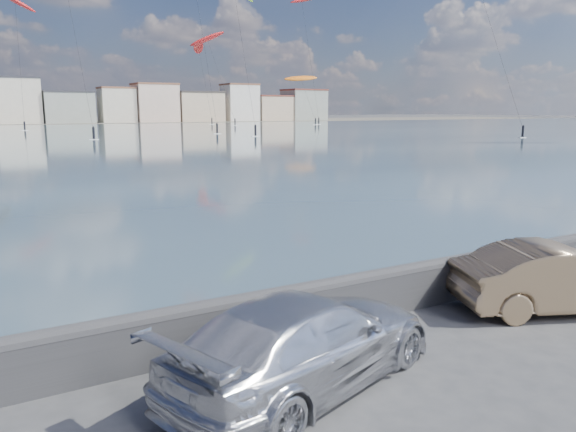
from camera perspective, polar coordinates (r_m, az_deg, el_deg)
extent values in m
plane|color=#333335|center=(9.49, 7.28, -17.83)|extent=(700.00, 700.00, 0.00)
cube|color=#28282B|center=(11.36, -1.09, -10.27)|extent=(400.00, 0.35, 0.90)
cylinder|color=#28282B|center=(11.20, -1.09, -8.12)|extent=(400.00, 0.36, 0.36)
cube|color=beige|center=(193.25, -25.82, 10.44)|extent=(13.00, 10.00, 13.50)
cube|color=#2D2D33|center=(193.46, -26.00, 12.52)|extent=(13.26, 10.20, 0.60)
cube|color=gray|center=(194.99, -21.47, 10.17)|extent=(15.00, 12.00, 9.50)
cube|color=#2D2D33|center=(195.06, -21.57, 11.65)|extent=(15.30, 12.24, 0.60)
cube|color=beige|center=(198.02, -16.98, 10.66)|extent=(11.00, 9.00, 11.00)
cube|color=brown|center=(198.13, -17.08, 12.33)|extent=(11.22, 9.18, 0.60)
cube|color=beige|center=(201.45, -13.33, 11.04)|extent=(14.00, 11.00, 12.50)
cube|color=brown|center=(201.61, -13.42, 12.90)|extent=(14.28, 11.22, 0.60)
cube|color=#CCB293|center=(206.52, -9.13, 10.84)|extent=(16.00, 12.00, 10.00)
cube|color=#383330|center=(206.60, -9.18, 12.30)|extent=(16.32, 12.24, 0.60)
cube|color=white|center=(213.05, -4.92, 11.33)|extent=(12.00, 10.00, 13.00)
cube|color=brown|center=(213.22, -4.95, 13.16)|extent=(12.24, 10.20, 0.60)
cube|color=#CCB293|center=(219.16, -1.67, 10.83)|extent=(14.00, 11.00, 9.00)
cube|color=brown|center=(219.21, -1.67, 12.08)|extent=(14.28, 11.22, 0.60)
cube|color=gray|center=(226.44, 1.62, 11.14)|extent=(15.00, 12.00, 11.50)
cube|color=brown|center=(226.56, 1.63, 12.67)|extent=(15.30, 12.24, 0.60)
imported|color=silver|center=(9.47, 1.75, -12.55)|extent=(5.81, 3.79, 1.57)
imported|color=tan|center=(14.17, 25.88, -5.69)|extent=(4.97, 3.35, 1.55)
cube|color=white|center=(104.63, -7.20, 8.30)|extent=(1.40, 0.42, 0.08)
cylinder|color=black|center=(104.59, -7.21, 8.79)|extent=(0.36, 0.36, 1.70)
sphere|color=black|center=(104.57, -7.23, 9.28)|extent=(0.28, 0.28, 0.28)
cylinder|color=black|center=(110.42, -8.73, 18.07)|extent=(0.50, 11.00, 34.73)
cube|color=white|center=(97.79, 22.71, 7.38)|extent=(1.40, 0.42, 0.08)
cylinder|color=black|center=(97.76, 22.75, 7.91)|extent=(0.36, 0.36, 1.70)
sphere|color=black|center=(97.73, 22.79, 8.43)|extent=(0.28, 0.28, 0.28)
cylinder|color=black|center=(103.45, 19.73, 18.28)|extent=(0.73, 15.91, 35.44)
ellipsoid|color=red|center=(146.19, -26.00, 19.06)|extent=(8.98, 4.28, 5.33)
cube|color=white|center=(131.79, -25.16, 7.88)|extent=(1.40, 0.42, 0.08)
cylinder|color=black|center=(131.76, -25.19, 8.27)|extent=(0.36, 0.36, 1.70)
sphere|color=black|center=(131.74, -25.22, 8.66)|extent=(0.28, 0.28, 0.28)
cylinder|color=black|center=(138.37, -25.61, 14.02)|extent=(1.43, 12.52, 26.78)
ellipsoid|color=red|center=(177.81, -9.09, 16.60)|extent=(5.79, 10.76, 4.55)
cube|color=white|center=(168.87, -7.73, 9.22)|extent=(1.40, 0.42, 0.08)
cylinder|color=black|center=(168.84, -7.74, 9.53)|extent=(0.36, 0.36, 1.70)
sphere|color=black|center=(168.83, -7.75, 9.83)|extent=(0.28, 0.28, 0.28)
cylinder|color=black|center=(173.00, -8.42, 13.21)|extent=(0.15, 8.78, 21.49)
ellipsoid|color=red|center=(176.14, 1.42, 21.04)|extent=(7.99, 2.69, 2.38)
cube|color=white|center=(167.92, 3.14, 9.29)|extent=(1.40, 0.42, 0.08)
cylinder|color=black|center=(167.90, 3.15, 9.60)|extent=(0.36, 0.36, 1.70)
sphere|color=black|center=(167.88, 3.15, 9.91)|extent=(0.28, 0.28, 0.28)
cylinder|color=black|center=(171.16, 2.29, 15.52)|extent=(1.52, 7.49, 34.43)
cube|color=white|center=(89.23, -19.11, 7.37)|extent=(1.40, 0.42, 0.08)
cylinder|color=black|center=(89.19, -19.14, 7.94)|extent=(0.36, 0.36, 1.70)
sphere|color=black|center=(89.16, -19.18, 8.52)|extent=(0.28, 0.28, 0.28)
cylinder|color=black|center=(95.54, -21.16, 18.50)|extent=(2.07, 11.41, 34.24)
ellipsoid|color=orange|center=(174.94, 1.30, 13.81)|extent=(10.58, 6.78, 2.72)
cube|color=white|center=(163.46, 2.80, 9.26)|extent=(1.40, 0.42, 0.08)
cylinder|color=black|center=(163.44, 2.81, 9.57)|extent=(0.36, 0.36, 1.70)
sphere|color=black|center=(163.42, 2.81, 9.89)|extent=(0.28, 0.28, 0.28)
cylinder|color=black|center=(169.06, 2.03, 11.82)|extent=(2.29, 11.96, 12.33)
cube|color=white|center=(94.57, -3.32, 8.10)|extent=(1.40, 0.42, 0.08)
cylinder|color=black|center=(94.53, -3.33, 8.65)|extent=(0.36, 0.36, 1.70)
sphere|color=black|center=(94.50, -3.34, 9.19)|extent=(0.28, 0.28, 0.28)
cylinder|color=black|center=(100.51, -4.48, 15.90)|extent=(1.93, 11.72, 24.34)
ellipsoid|color=red|center=(171.07, -8.22, 17.39)|extent=(11.08, 5.24, 5.96)
cube|color=white|center=(155.94, -5.40, 9.14)|extent=(1.40, 0.42, 0.08)
cylinder|color=black|center=(155.91, -5.41, 9.48)|extent=(0.36, 0.36, 1.70)
sphere|color=black|center=(155.90, -5.41, 9.81)|extent=(0.28, 0.28, 0.28)
cylinder|color=black|center=(163.06, -6.85, 13.68)|extent=(1.09, 15.80, 23.08)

